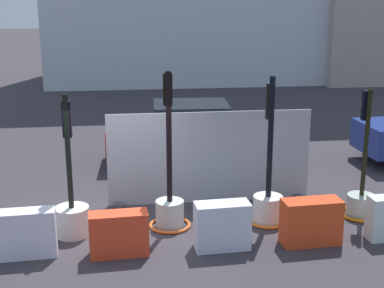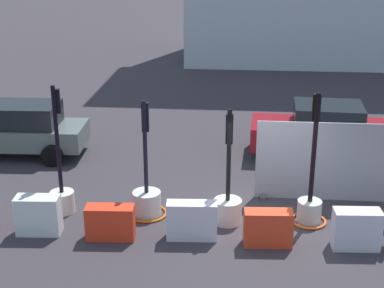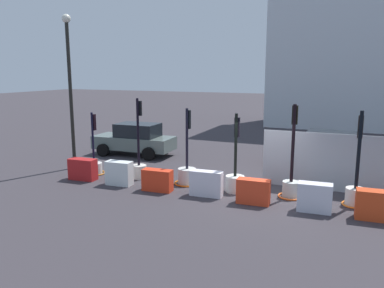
{
  "view_description": "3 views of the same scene",
  "coord_description": "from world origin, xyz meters",
  "px_view_note": "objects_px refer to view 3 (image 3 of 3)",
  "views": [
    {
      "loc": [
        0.12,
        -10.39,
        4.68
      ],
      "look_at": [
        1.4,
        0.14,
        1.73
      ],
      "focal_mm": 52.49,
      "sensor_mm": 36.0,
      "label": 1
    },
    {
      "loc": [
        -0.77,
        -12.1,
        6.43
      ],
      "look_at": [
        -1.83,
        0.07,
        1.92
      ],
      "focal_mm": 53.16,
      "sensor_mm": 36.0,
      "label": 2
    },
    {
      "loc": [
        2.8,
        -12.75,
        4.25
      ],
      "look_at": [
        -2.59,
        -0.15,
        1.63
      ],
      "focal_mm": 36.03,
      "sensor_mm": 36.0,
      "label": 3
    }
  ],
  "objects_px": {
    "construction_barrier_3": "(206,184)",
    "street_lamp_post": "(70,78)",
    "traffic_light_5": "(356,189)",
    "traffic_light_3": "(235,177)",
    "construction_barrier_1": "(119,173)",
    "car_red_compact": "(326,151)",
    "traffic_light_0": "(94,165)",
    "traffic_light_1": "(139,163)",
    "traffic_light_2": "(187,172)",
    "car_grey_saloon": "(135,139)",
    "construction_barrier_6": "(376,205)",
    "construction_barrier_2": "(157,180)",
    "construction_barrier_5": "(315,197)",
    "construction_barrier_4": "(253,192)",
    "traffic_light_4": "(291,180)",
    "construction_barrier_0": "(83,169)"
  },
  "relations": [
    {
      "from": "construction_barrier_3",
      "to": "street_lamp_post",
      "type": "relative_size",
      "value": 0.17
    },
    {
      "from": "traffic_light_2",
      "to": "traffic_light_3",
      "type": "bearing_deg",
      "value": -6.45
    },
    {
      "from": "street_lamp_post",
      "to": "construction_barrier_1",
      "type": "bearing_deg",
      "value": -22.99
    },
    {
      "from": "construction_barrier_3",
      "to": "construction_barrier_6",
      "type": "distance_m",
      "value": 5.28
    },
    {
      "from": "construction_barrier_6",
      "to": "traffic_light_3",
      "type": "bearing_deg",
      "value": 168.33
    },
    {
      "from": "traffic_light_0",
      "to": "car_grey_saloon",
      "type": "relative_size",
      "value": 0.62
    },
    {
      "from": "traffic_light_0",
      "to": "construction_barrier_3",
      "type": "relative_size",
      "value": 2.25
    },
    {
      "from": "traffic_light_3",
      "to": "construction_barrier_2",
      "type": "xyz_separation_m",
      "value": [
        -2.59,
        -0.99,
        -0.15
      ]
    },
    {
      "from": "construction_barrier_1",
      "to": "construction_barrier_6",
      "type": "bearing_deg",
      "value": -0.16
    },
    {
      "from": "construction_barrier_0",
      "to": "construction_barrier_1",
      "type": "xyz_separation_m",
      "value": [
        1.73,
        -0.04,
        0.03
      ]
    },
    {
      "from": "construction_barrier_2",
      "to": "street_lamp_post",
      "type": "xyz_separation_m",
      "value": [
        -4.94,
        1.47,
        3.54
      ]
    },
    {
      "from": "traffic_light_2",
      "to": "construction_barrier_4",
      "type": "distance_m",
      "value": 3.12
    },
    {
      "from": "construction_barrier_2",
      "to": "car_grey_saloon",
      "type": "relative_size",
      "value": 0.26
    },
    {
      "from": "traffic_light_3",
      "to": "traffic_light_4",
      "type": "height_order",
      "value": "traffic_light_4"
    },
    {
      "from": "construction_barrier_1",
      "to": "car_red_compact",
      "type": "relative_size",
      "value": 0.24
    },
    {
      "from": "construction_barrier_0",
      "to": "construction_barrier_1",
      "type": "relative_size",
      "value": 1.1
    },
    {
      "from": "traffic_light_1",
      "to": "construction_barrier_3",
      "type": "relative_size",
      "value": 2.79
    },
    {
      "from": "construction_barrier_1",
      "to": "construction_barrier_3",
      "type": "relative_size",
      "value": 0.89
    },
    {
      "from": "traffic_light_0",
      "to": "traffic_light_1",
      "type": "height_order",
      "value": "traffic_light_1"
    },
    {
      "from": "traffic_light_2",
      "to": "traffic_light_1",
      "type": "bearing_deg",
      "value": -179.09
    },
    {
      "from": "construction_barrier_1",
      "to": "construction_barrier_4",
      "type": "xyz_separation_m",
      "value": [
        5.18,
        -0.07,
        -0.04
      ]
    },
    {
      "from": "traffic_light_4",
      "to": "car_grey_saloon",
      "type": "relative_size",
      "value": 0.76
    },
    {
      "from": "traffic_light_5",
      "to": "traffic_light_3",
      "type": "bearing_deg",
      "value": -177.93
    },
    {
      "from": "traffic_light_4",
      "to": "construction_barrier_3",
      "type": "height_order",
      "value": "traffic_light_4"
    },
    {
      "from": "construction_barrier_3",
      "to": "construction_barrier_5",
      "type": "xyz_separation_m",
      "value": [
        3.58,
        -0.1,
        0.01
      ]
    },
    {
      "from": "construction_barrier_6",
      "to": "street_lamp_post",
      "type": "xyz_separation_m",
      "value": [
        -12.04,
        1.41,
        3.49
      ]
    },
    {
      "from": "traffic_light_4",
      "to": "traffic_light_1",
      "type": "bearing_deg",
      "value": 179.84
    },
    {
      "from": "construction_barrier_6",
      "to": "street_lamp_post",
      "type": "height_order",
      "value": "street_lamp_post"
    },
    {
      "from": "car_grey_saloon",
      "to": "traffic_light_1",
      "type": "bearing_deg",
      "value": -56.58
    },
    {
      "from": "construction_barrier_2",
      "to": "car_red_compact",
      "type": "height_order",
      "value": "car_red_compact"
    },
    {
      "from": "traffic_light_4",
      "to": "construction_barrier_0",
      "type": "relative_size",
      "value": 2.83
    },
    {
      "from": "traffic_light_2",
      "to": "street_lamp_post",
      "type": "height_order",
      "value": "street_lamp_post"
    },
    {
      "from": "traffic_light_3",
      "to": "construction_barrier_6",
      "type": "xyz_separation_m",
      "value": [
        4.51,
        -0.93,
        -0.1
      ]
    },
    {
      "from": "traffic_light_0",
      "to": "construction_barrier_2",
      "type": "distance_m",
      "value": 3.68
    },
    {
      "from": "street_lamp_post",
      "to": "construction_barrier_5",
      "type": "bearing_deg",
      "value": -7.8
    },
    {
      "from": "traffic_light_2",
      "to": "construction_barrier_6",
      "type": "xyz_separation_m",
      "value": [
        6.47,
        -1.15,
        -0.02
      ]
    },
    {
      "from": "traffic_light_1",
      "to": "car_grey_saloon",
      "type": "distance_m",
      "value": 4.43
    },
    {
      "from": "construction_barrier_0",
      "to": "construction_barrier_6",
      "type": "height_order",
      "value": "construction_barrier_6"
    },
    {
      "from": "construction_barrier_3",
      "to": "car_grey_saloon",
      "type": "xyz_separation_m",
      "value": [
        -5.71,
        4.72,
        0.37
      ]
    },
    {
      "from": "construction_barrier_2",
      "to": "construction_barrier_5",
      "type": "xyz_separation_m",
      "value": [
        5.4,
        0.05,
        0.06
      ]
    },
    {
      "from": "traffic_light_3",
      "to": "street_lamp_post",
      "type": "relative_size",
      "value": 0.43
    },
    {
      "from": "construction_barrier_0",
      "to": "construction_barrier_4",
      "type": "distance_m",
      "value": 6.9
    },
    {
      "from": "traffic_light_2",
      "to": "car_red_compact",
      "type": "height_order",
      "value": "traffic_light_2"
    },
    {
      "from": "car_grey_saloon",
      "to": "construction_barrier_2",
      "type": "bearing_deg",
      "value": -51.35
    },
    {
      "from": "traffic_light_5",
      "to": "car_red_compact",
      "type": "relative_size",
      "value": 0.73
    },
    {
      "from": "traffic_light_1",
      "to": "construction_barrier_4",
      "type": "bearing_deg",
      "value": -13.25
    },
    {
      "from": "traffic_light_3",
      "to": "traffic_light_1",
      "type": "bearing_deg",
      "value": 177.33
    },
    {
      "from": "traffic_light_2",
      "to": "car_red_compact",
      "type": "xyz_separation_m",
      "value": [
        4.65,
        4.32,
        0.38
      ]
    },
    {
      "from": "traffic_light_5",
      "to": "street_lamp_post",
      "type": "distance_m",
      "value": 11.97
    },
    {
      "from": "traffic_light_3",
      "to": "construction_barrier_4",
      "type": "relative_size",
      "value": 2.59
    }
  ]
}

